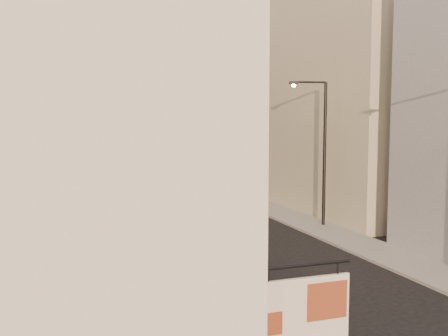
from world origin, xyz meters
The scene contains 16 objects.
sidewalk_left centered at (-6.50, 55.00, 0.07)m, with size 3.00×140.00×0.15m, color gray.
sidewalk_right centered at (6.50, 55.00, 0.07)m, with size 3.00×140.00×0.15m, color gray.
near_building_left centered at (-10.99, 9.00, 6.02)m, with size 8.30×23.04×12.30m.
left_bldg_beige centered at (-12.00, 26.00, 8.00)m, with size 8.00×12.00×16.00m, color tan.
left_bldg_grey centered at (-12.00, 42.00, 10.00)m, with size 8.00×16.00×20.00m, color gray.
left_bldg_tan centered at (-12.00, 60.00, 8.50)m, with size 8.00×18.00×17.00m, color tan.
left_bldg_wingrid centered at (-12.00, 80.00, 12.00)m, with size 8.00×20.00×24.00m, color gray.
right_bldg_beige centered at (12.00, 30.00, 10.00)m, with size 8.00×16.00×20.00m, color tan.
right_bldg_wingrid centered at (12.00, 50.00, 13.00)m, with size 8.00×20.00×26.00m, color gray.
highrise centered at (18.00, 78.00, 25.66)m, with size 21.00×23.00×51.20m.
clock_tower centered at (-1.00, 92.00, 17.63)m, with size 14.00×14.00×44.90m.
white_tower centered at (10.00, 78.00, 18.61)m, with size 8.00×8.00×41.50m.
streetlamp_mid centered at (6.88, 25.73, 5.59)m, with size 2.52×0.80×9.79m.
streetlamp_far centered at (6.19, 50.31, 5.18)m, with size 2.36×0.66×9.08m.
traffic_light_left centered at (-6.60, 42.17, 3.55)m, with size 0.57×0.49×5.00m.
traffic_light_right centered at (6.20, 41.86, 3.93)m, with size 0.88×0.88×5.00m.
Camera 1 is at (-10.10, -3.68, 7.09)m, focal length 40.00 mm.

